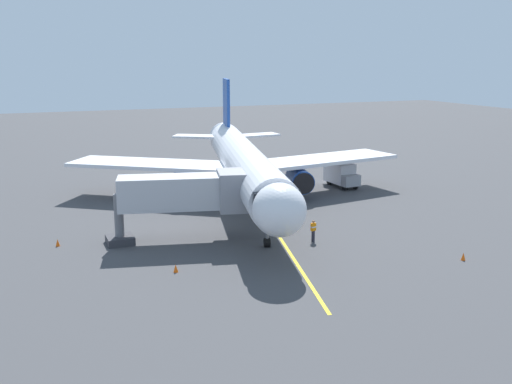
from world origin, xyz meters
The scene contains 9 objects.
ground_plane centered at (0.00, 0.00, 0.00)m, with size 220.00×220.00×0.00m, color #424244.
apron_lead_in_line centered at (-0.34, 8.09, 0.01)m, with size 0.24×40.00×0.01m, color yellow.
airplane centered at (-0.40, 1.82, 4.00)m, with size 33.84×39.90×11.50m.
jet_bridge centered at (7.46, 11.53, 3.76)m, with size 11.49×5.26×5.40m.
ground_crew_marshaller centered at (-1.01, 15.34, 0.89)m, with size 0.44×0.32×1.71m.
box_truck_near_nose centered at (-13.17, -1.15, 1.39)m, with size 2.17×4.69×2.62m.
safety_cone_nose_left centered at (-8.78, 23.18, 0.28)m, with size 0.32×0.32×0.55m, color #F2590F.
safety_cone_nose_right centered at (10.55, 17.81, 0.28)m, with size 0.32×0.32×0.55m, color #F2590F.
safety_cone_wing_port centered at (17.41, 9.04, 0.28)m, with size 0.32×0.32×0.55m, color #F2590F.
Camera 1 is at (19.48, 53.67, 13.87)m, focal length 40.95 mm.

